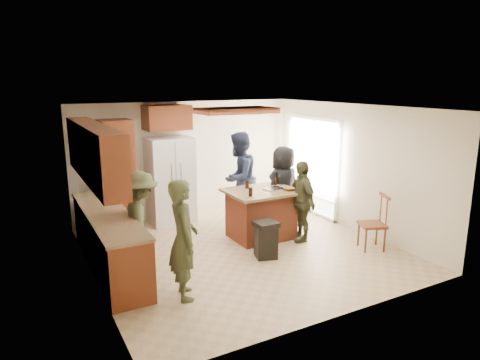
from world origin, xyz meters
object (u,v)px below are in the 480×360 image
person_behind_right (283,187)px  person_front_left (183,239)px  person_side_right (301,201)px  trash_bin (266,239)px  person_behind_left (239,178)px  kitchen_island (261,213)px  spindle_chair (373,224)px  refrigerator (170,180)px  person_counter (141,221)px

person_behind_right → person_front_left: bearing=23.7°
person_side_right → trash_bin: person_side_right is taller
person_behind_left → kitchen_island: person_behind_left is taller
person_behind_right → spindle_chair: person_behind_right is taller
person_behind_right → refrigerator: refrigerator is taller
person_behind_right → trash_bin: (-1.14, -1.17, -0.52)m
person_counter → refrigerator: (1.20, 2.03, 0.11)m
kitchen_island → spindle_chair: 2.04m
person_behind_left → person_side_right: size_ratio=1.27×
person_counter → spindle_chair: (3.83, -1.13, -0.34)m
person_side_right → refrigerator: bearing=-132.2°
person_side_right → person_behind_right: bearing=179.4°
person_side_right → person_counter: size_ratio=0.96×
person_behind_right → trash_bin: size_ratio=2.65×
refrigerator → trash_bin: (0.76, -2.57, -0.58)m
refrigerator → kitchen_island: 2.13m
person_front_left → person_behind_right: size_ratio=1.00×
person_front_left → trash_bin: person_front_left is taller
person_counter → person_front_left: bearing=-162.6°
refrigerator → person_side_right: bearing=-51.1°
person_front_left → refrigerator: 3.33m
person_front_left → person_behind_left: 3.29m
person_side_right → spindle_chair: person_side_right is taller
person_behind_left → person_counter: (-2.43, -1.30, -0.17)m
kitchen_island → person_behind_left: bearing=87.0°
refrigerator → spindle_chair: size_ratio=1.81×
person_front_left → spindle_chair: 3.59m
trash_bin → person_side_right: bearing=21.0°
trash_bin → person_counter: bearing=164.7°
refrigerator → spindle_chair: refrigerator is taller
person_counter → kitchen_island: size_ratio=1.24×
refrigerator → kitchen_island: bearing=-55.5°
trash_bin → person_behind_right: bearing=45.9°
person_side_right → refrigerator: (-1.77, 2.19, 0.14)m
person_counter → person_behind_right: bearing=-73.7°
person_side_right → person_counter: person_counter is taller
kitchen_island → spindle_chair: bearing=-45.0°
person_behind_right → person_side_right: 0.80m
refrigerator → kitchen_island: (1.18, -1.72, -0.43)m
person_front_left → person_behind_left: (2.18, 2.46, 0.13)m
refrigerator → kitchen_island: size_ratio=1.41×
person_behind_left → refrigerator: bearing=-64.5°
person_behind_left → person_behind_right: 0.95m
person_behind_right → kitchen_island: bearing=15.6°
person_front_left → person_side_right: 2.89m
kitchen_island → spindle_chair: (1.44, -1.44, -0.02)m
person_counter → refrigerator: size_ratio=0.88×
person_counter → trash_bin: 2.09m
person_front_left → trash_bin: size_ratio=2.65×
refrigerator → trash_bin: bearing=-73.6°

